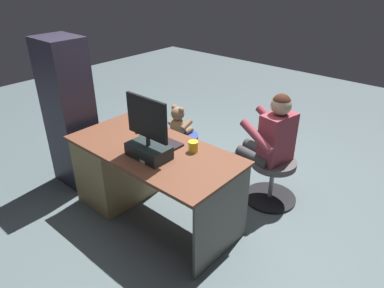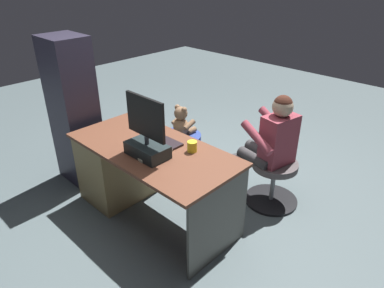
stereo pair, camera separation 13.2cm
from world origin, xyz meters
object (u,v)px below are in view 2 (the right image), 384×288
Objects in this scene: visitor_chair at (273,179)px; person at (269,141)px; tv_remote at (134,144)px; office_chair_teddy at (181,151)px; cup at (192,146)px; computer_mouse at (141,129)px; teddy_bear at (182,122)px; desk at (127,164)px; monitor at (147,140)px; keyboard at (161,140)px.

person reaches higher than visitor_chair.
tv_remote is at bearing 51.31° from visitor_chair.
person reaches higher than office_chair_teddy.
person is (-0.29, -0.73, -0.11)m from cup.
visitor_chair is at bearing -169.12° from person.
visitor_chair is 0.40m from person.
computer_mouse is at bearing 97.08° from office_chair_teddy.
teddy_bear reaches higher than office_chair_teddy.
person is at bearing -139.35° from computer_mouse.
teddy_bear is at bearing 10.23° from visitor_chair.
visitor_chair is at bearing -161.09° from tv_remote.
cup is 0.98m from visitor_chair.
computer_mouse reaches higher than desk.
monitor is 1.50× the size of teddy_bear.
monitor is at bearing 64.15° from person.
desk reaches higher than office_chair_teddy.
teddy_bear is (0.25, -0.82, -0.13)m from tv_remote.
computer_mouse reaches higher than office_chair_teddy.
cup is at bearing 141.63° from office_chair_teddy.
person is at bearing -169.12° from office_chair_teddy.
tv_remote reaches higher than desk.
computer_mouse reaches higher than visitor_chair.
desk is 3.02× the size of visitor_chair.
computer_mouse is at bearing 40.65° from person.
office_chair_teddy is at bearing 10.88° from person.
cup is (-0.61, -0.04, 0.03)m from computer_mouse.
cup is (-0.33, -0.05, 0.04)m from keyboard.
monitor is 5.28× the size of computer_mouse.
teddy_bear is at bearing -60.99° from monitor.
cup is 1.02m from office_chair_teddy.
teddy_bear is at bearing -105.70° from tv_remote.
cup reaches higher than keyboard.
keyboard is 4.38× the size of computer_mouse.
desk is 4.59× the size of teddy_bear.
desk is at bearing 14.95° from cup.
computer_mouse is (0.28, -0.00, 0.01)m from keyboard.
teddy_bear is 0.99m from person.
monitor is at bearing 166.74° from desk.
cup is at bearing 63.44° from visitor_chair.
cup is at bearing 141.00° from teddy_bear.
monitor reaches higher than visitor_chair.
monitor is 0.38m from cup.
desk is 0.82m from cup.
desk is at bearing 58.68° from computer_mouse.
person is (-0.62, -0.78, -0.08)m from keyboard.
desk is 1.38m from person.
cup is at bearing -165.05° from desk.
desk is 10.35× the size of tv_remote.
cup is at bearing 68.36° from person.
cup is at bearing -124.89° from monitor.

